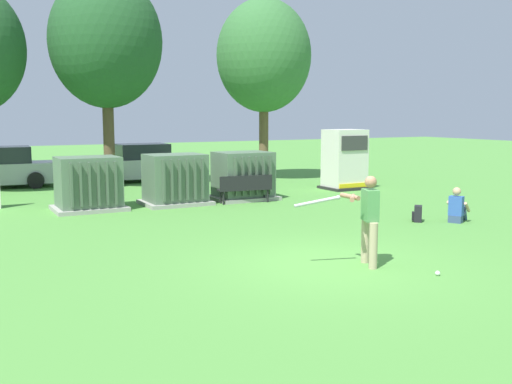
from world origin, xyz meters
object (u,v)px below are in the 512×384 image
Objects in this scene: seated_spectator at (457,208)px; parked_car_left_of_center at (140,164)px; sports_ball at (438,273)px; backpack at (418,214)px; batter at (367,216)px; transformer_west at (88,184)px; generator_enclosure at (345,160)px; transformer_mid_east at (243,176)px; park_bench at (245,187)px; transformer_mid_west at (175,180)px.

parked_car_left_of_center is (-4.60, 13.57, 0.38)m from seated_spectator.
sports_ball is 5.59m from backpack.
transformer_west is at bearing 108.97° from batter.
generator_enclosure reaches higher than backpack.
parked_car_left_of_center is at bearing 101.84° from transformer_mid_east.
sports_ball is at bearing -95.57° from park_bench.
transformer_mid_east and parked_car_left_of_center have the same top height.
transformer_mid_east is at bearing 77.91° from batter.
transformer_west and transformer_mid_east have the same top height.
transformer_mid_east is 10.49m from sports_ball.
batter reaches higher than transformer_mid_east.
parked_car_left_of_center is (0.51, 16.17, -0.22)m from batter.
generator_enclosure is at bearing -45.09° from parked_car_left_of_center.
generator_enclosure is at bearing 5.67° from transformer_mid_west.
parked_car_left_of_center is at bearing 134.91° from generator_enclosure.
seated_spectator is (3.49, -5.75, -0.16)m from park_bench.
transformer_west is 1.00× the size of transformer_mid_west.
batter is 16.18m from parked_car_left_of_center.
sports_ball is at bearing -139.42° from seated_spectator.
backpack is 0.10× the size of parked_car_left_of_center.
generator_enclosure is 25.56× the size of sports_ball.
generator_enclosure is (9.94, 0.60, 0.35)m from transformer_west.
park_bench is 20.38× the size of sports_ball.
park_bench is 7.90m from parked_car_left_of_center.
transformer_mid_east is at bearing 67.57° from park_bench.
transformer_mid_west is 9.22m from batter.
seated_spectator is (8.31, -6.72, -0.41)m from transformer_west.
transformer_mid_east is 2.18× the size of seated_spectator.
transformer_mid_east is at bearing 110.40° from backpack.
transformer_west is 9.85m from batter.
transformer_mid_west is at bearing 92.93° from batter.
transformer_mid_east is at bearing 82.99° from sports_ball.
park_bench is at bearing -22.24° from transformer_mid_west.
sports_ball is (-1.28, -10.38, -0.74)m from transformer_mid_east.
batter is at bearing -87.07° from transformer_mid_west.
batter reaches higher than backpack.
transformer_mid_west is 1.14× the size of park_bench.
transformer_mid_east is 7.13m from parked_car_left_of_center.
generator_enclosure is 5.38m from park_bench.
transformer_west is at bearing -176.53° from generator_enclosure.
sports_ball is (1.16, -10.39, -0.74)m from transformer_mid_west.
park_bench is (2.09, -0.86, -0.25)m from transformer_mid_west.
generator_enclosure is 2.39× the size of seated_spectator.
generator_enclosure reaches higher than batter.
transformer_west and parked_car_left_of_center have the same top height.
backpack is (7.42, -6.18, -0.57)m from transformer_west.
batter is at bearing -91.79° from parked_car_left_of_center.
backpack is at bearing -52.27° from transformer_mid_west.
parked_car_left_of_center reaches higher than sports_ball.
transformer_mid_east is 1.21× the size of batter.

